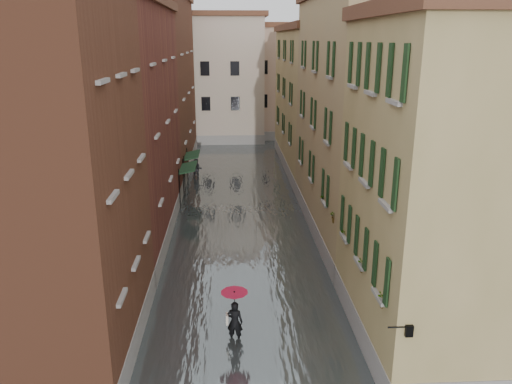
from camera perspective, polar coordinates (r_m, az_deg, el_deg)
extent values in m
plane|color=#5C5C5F|center=(21.06, -1.00, -13.91)|extent=(120.00, 120.00, 0.00)
cube|color=#51595A|center=(32.86, -1.82, -2.00)|extent=(10.00, 60.00, 0.20)
cube|color=brown|center=(17.81, -23.99, 1.45)|extent=(6.00, 8.00, 13.00)
cube|color=brown|center=(28.17, -16.25, 7.03)|extent=(6.00, 14.00, 12.50)
cube|color=brown|center=(42.70, -11.88, 11.58)|extent=(6.00, 16.00, 14.00)
cube|color=#93824C|center=(18.47, 21.41, -0.15)|extent=(6.00, 8.00, 11.50)
cube|color=#98835C|center=(28.42, 12.64, 7.89)|extent=(6.00, 14.00, 13.00)
cube|color=#93824C|center=(43.02, 7.28, 10.17)|extent=(6.00, 16.00, 11.50)
cube|color=#B9AD93|center=(56.26, -5.60, 12.60)|extent=(12.00, 9.00, 13.00)
cube|color=tan|center=(58.61, 3.53, 12.33)|extent=(10.00, 9.00, 12.00)
cube|color=#16321C|center=(33.99, -7.76, 2.81)|extent=(1.09, 2.83, 0.31)
cylinder|color=black|center=(32.98, -8.73, 0.25)|extent=(0.06, 0.06, 2.80)
cylinder|color=black|center=(35.68, -8.31, 1.57)|extent=(0.06, 0.06, 2.80)
cube|color=#16321C|center=(37.61, -7.32, 4.22)|extent=(1.09, 2.66, 0.31)
cylinder|color=black|center=(36.64, -8.18, 1.98)|extent=(0.06, 0.06, 2.80)
cylinder|color=black|center=(39.20, -7.85, 3.00)|extent=(0.06, 0.06, 2.80)
cylinder|color=black|center=(15.06, 15.96, -14.63)|extent=(0.60, 0.05, 0.05)
cube|color=black|center=(15.20, 17.03, -14.84)|extent=(0.22, 0.22, 0.35)
cube|color=beige|center=(15.20, 17.03, -14.84)|extent=(0.14, 0.14, 0.24)
cube|color=maroon|center=(16.19, 14.63, -11.92)|extent=(0.22, 0.85, 0.18)
imported|color=#265926|center=(16.00, 14.75, -10.60)|extent=(0.59, 0.51, 0.66)
cube|color=maroon|center=(18.28, 12.36, -8.24)|extent=(0.22, 0.85, 0.18)
imported|color=#265926|center=(18.11, 12.44, -7.04)|extent=(0.59, 0.51, 0.66)
cube|color=maroon|center=(20.76, 10.37, -4.96)|extent=(0.22, 0.85, 0.18)
imported|color=#265926|center=(20.61, 10.43, -3.88)|extent=(0.59, 0.51, 0.66)
cube|color=maroon|center=(22.74, 9.15, -2.92)|extent=(0.22, 0.85, 0.18)
imported|color=#265926|center=(22.60, 9.20, -1.92)|extent=(0.59, 0.51, 0.66)
cube|color=maroon|center=(25.08, 7.97, -0.95)|extent=(0.22, 0.85, 0.18)
imported|color=#265926|center=(24.95, 8.01, -0.03)|extent=(0.59, 0.51, 0.66)
imported|color=black|center=(19.07, -2.44, -14.62)|extent=(0.68, 0.52, 1.67)
cube|color=beige|center=(19.05, -3.32, -14.25)|extent=(0.08, 0.30, 0.38)
cylinder|color=black|center=(18.80, -2.46, -13.28)|extent=(0.02, 0.02, 1.00)
cone|color=#AF0B2B|center=(18.52, -2.48, -11.76)|extent=(1.01, 1.01, 0.28)
imported|color=black|center=(40.18, -6.76, 2.58)|extent=(0.89, 0.72, 1.70)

